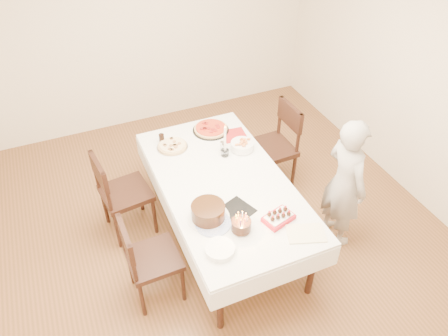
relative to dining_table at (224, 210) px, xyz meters
name	(u,v)px	position (x,y,z in m)	size (l,w,h in m)	color
floor	(224,236)	(-0.01, 0.00, -0.38)	(5.00, 5.00, 0.00)	brown
wall_back	(145,25)	(-0.01, 2.50, 0.98)	(4.50, 0.04, 2.70)	beige
wall_right	(429,79)	(2.24, 0.00, 0.98)	(0.04, 5.00, 2.70)	beige
dining_table	(224,210)	(0.00, 0.00, 0.00)	(1.14, 2.14, 0.75)	white
chair_right_savory	(270,149)	(0.80, 0.55, 0.14)	(0.53, 0.53, 1.03)	black
chair_left_savory	(126,193)	(-0.85, 0.50, 0.12)	(0.50, 0.50, 0.99)	black
chair_left_dessert	(154,259)	(-0.83, -0.38, 0.09)	(0.48, 0.48, 0.93)	black
person	(345,183)	(1.06, -0.43, 0.33)	(0.52, 0.34, 1.42)	#B2ACA8
pizza_white	(172,146)	(-0.28, 0.70, 0.40)	(0.32, 0.32, 0.04)	beige
pizza_pepperoni	(211,129)	(0.20, 0.83, 0.40)	(0.39, 0.39, 0.04)	red
red_placemat	(234,135)	(0.40, 0.65, 0.38)	(0.25, 0.25, 0.01)	#B21E1E
pasta_bowl	(242,146)	(0.37, 0.39, 0.42)	(0.24, 0.24, 0.08)	white
taper_candle	(225,141)	(0.17, 0.36, 0.56)	(0.08, 0.08, 0.37)	white
shaker_pair	(224,149)	(0.17, 0.40, 0.43)	(0.09, 0.09, 0.11)	white
cola_glass	(162,138)	(-0.35, 0.83, 0.43)	(0.05, 0.05, 0.10)	black
layer_cake	(208,212)	(-0.31, -0.38, 0.45)	(0.37, 0.37, 0.14)	#361D0D
cake_board	(237,211)	(-0.05, -0.39, 0.38)	(0.26, 0.26, 0.01)	black
birthday_cake	(241,222)	(-0.11, -0.61, 0.47)	(0.17, 0.17, 0.16)	#381C0F
strawberry_box	(279,217)	(0.23, -0.64, 0.41)	(0.26, 0.17, 0.07)	#AA1320
box_lid	(306,234)	(0.36, -0.86, 0.38)	(0.31, 0.21, 0.03)	beige
plate_stack	(220,249)	(-0.36, -0.75, 0.40)	(0.24, 0.24, 0.05)	white
china_plate	(213,223)	(-0.30, -0.46, 0.38)	(0.31, 0.31, 0.01)	white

